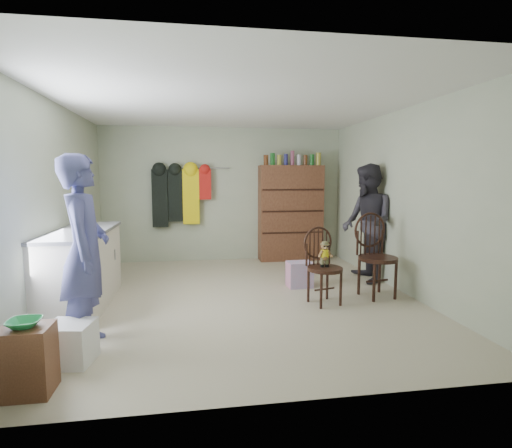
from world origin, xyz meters
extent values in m
plane|color=beige|center=(0.00, 0.00, 0.00)|extent=(5.00, 5.00, 0.00)
plane|color=#B1B89A|center=(0.00, 2.50, 1.25)|extent=(4.50, 0.00, 4.50)
plane|color=#B1B89A|center=(-2.25, 0.00, 1.25)|extent=(0.00, 5.00, 5.00)
plane|color=#B1B89A|center=(2.25, 0.00, 1.25)|extent=(0.00, 5.00, 5.00)
plane|color=white|center=(0.00, 0.00, 2.50)|extent=(5.00, 5.00, 0.00)
cube|color=silver|center=(-1.95, 0.00, 0.45)|extent=(0.60, 1.80, 0.90)
cube|color=slate|center=(-1.95, 0.00, 0.92)|extent=(0.64, 1.86, 0.04)
cylinder|color=#99999E|center=(-1.64, -0.45, 0.54)|extent=(0.02, 0.02, 0.14)
cylinder|color=#99999E|center=(-1.64, 0.45, 0.54)|extent=(0.02, 0.02, 0.14)
cube|color=brown|center=(-1.80, -2.09, 0.25)|extent=(0.35, 0.30, 0.51)
imported|color=green|center=(-1.80, -2.09, 0.53)|extent=(0.23, 0.23, 0.06)
cube|color=white|center=(-1.64, -1.62, 0.17)|extent=(0.42, 0.40, 0.35)
cylinder|color=#381D13|center=(1.02, -0.42, 0.45)|extent=(0.52, 0.52, 0.04)
cylinder|color=#381D13|center=(0.92, -0.60, 0.21)|extent=(0.03, 0.03, 0.43)
cylinder|color=#381D13|center=(1.19, -0.52, 0.21)|extent=(0.03, 0.03, 0.43)
cylinder|color=#381D13|center=(0.84, -0.31, 0.21)|extent=(0.03, 0.03, 0.43)
cylinder|color=#381D13|center=(1.12, -0.24, 0.21)|extent=(0.03, 0.03, 0.43)
torus|color=#381D13|center=(0.97, -0.26, 0.75)|extent=(0.41, 0.13, 0.41)
cylinder|color=#381D13|center=(0.81, -0.31, 0.61)|extent=(0.03, 0.03, 0.28)
cylinder|color=#381D13|center=(1.14, -0.23, 0.61)|extent=(0.03, 0.03, 0.28)
cylinder|color=yellow|center=(1.02, -0.41, 0.64)|extent=(0.10, 0.10, 0.09)
cylinder|color=#475128|center=(1.02, -0.41, 0.54)|extent=(0.06, 0.06, 0.15)
sphere|color=#9E7042|center=(1.02, -0.41, 0.73)|extent=(0.09, 0.09, 0.09)
cylinder|color=#475128|center=(1.02, -0.41, 0.77)|extent=(0.08, 0.08, 0.03)
cube|color=black|center=(1.02, -0.45, 0.73)|extent=(0.06, 0.01, 0.02)
cylinder|color=#381D13|center=(1.80, -0.25, 0.52)|extent=(0.57, 0.57, 0.05)
cylinder|color=#381D13|center=(1.67, -0.44, 0.25)|extent=(0.04, 0.04, 0.49)
cylinder|color=#381D13|center=(1.99, -0.38, 0.25)|extent=(0.04, 0.04, 0.49)
cylinder|color=#381D13|center=(1.61, -0.11, 0.25)|extent=(0.04, 0.04, 0.49)
cylinder|color=#381D13|center=(1.93, -0.05, 0.25)|extent=(0.04, 0.04, 0.49)
torus|color=#381D13|center=(1.77, -0.06, 0.87)|extent=(0.48, 0.11, 0.48)
cylinder|color=#381D13|center=(1.57, -0.10, 0.71)|extent=(0.03, 0.03, 0.33)
cylinder|color=#381D13|center=(1.96, -0.03, 0.71)|extent=(0.03, 0.03, 0.33)
cube|color=pink|center=(0.92, 0.39, 0.18)|extent=(0.36, 0.29, 0.37)
imported|color=#4D4F8D|center=(-1.58, -1.25, 0.89)|extent=(0.49, 0.69, 1.79)
imported|color=#2D2B33|center=(2.00, 0.54, 0.89)|extent=(0.74, 0.91, 1.78)
cube|color=brown|center=(1.25, 2.30, 0.90)|extent=(1.20, 0.38, 1.80)
cube|color=#381D13|center=(1.25, 2.11, 0.55)|extent=(1.16, 0.02, 0.03)
cube|color=#381D13|center=(1.25, 2.11, 0.95)|extent=(1.16, 0.02, 0.03)
cube|color=#381D13|center=(1.25, 2.11, 1.35)|extent=(1.16, 0.02, 0.03)
cylinder|color=#592D14|center=(0.75, 2.20, 1.89)|extent=(0.09, 0.09, 0.18)
cylinder|color=#19591E|center=(0.88, 2.20, 1.91)|extent=(0.09, 0.09, 0.22)
cylinder|color=#A59933|center=(1.00, 2.20, 1.89)|extent=(0.08, 0.08, 0.19)
cylinder|color=navy|center=(1.12, 2.20, 1.90)|extent=(0.07, 0.07, 0.21)
cylinder|color=#8C3F59|center=(1.25, 2.20, 1.93)|extent=(0.07, 0.07, 0.27)
cylinder|color=#B2B2B7|center=(1.38, 2.20, 1.90)|extent=(0.08, 0.08, 0.19)
cylinder|color=#592D14|center=(1.50, 2.20, 1.89)|extent=(0.07, 0.07, 0.19)
cylinder|color=#19591E|center=(1.62, 2.20, 1.90)|extent=(0.08, 0.08, 0.20)
cylinder|color=#A59933|center=(1.75, 2.20, 1.92)|extent=(0.09, 0.09, 0.23)
cylinder|color=#99999E|center=(-0.40, 2.44, 1.75)|extent=(1.00, 0.02, 0.02)
cube|color=black|center=(-1.18, 2.38, 1.19)|extent=(0.28, 0.10, 1.05)
cube|color=black|center=(-0.90, 2.38, 1.25)|extent=(0.26, 0.10, 0.95)
cube|color=yellow|center=(-0.62, 2.38, 1.22)|extent=(0.30, 0.10, 1.00)
cube|color=red|center=(-0.36, 2.38, 1.44)|extent=(0.22, 0.10, 0.55)
camera|label=1|loc=(-0.58, -5.08, 1.58)|focal=28.00mm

